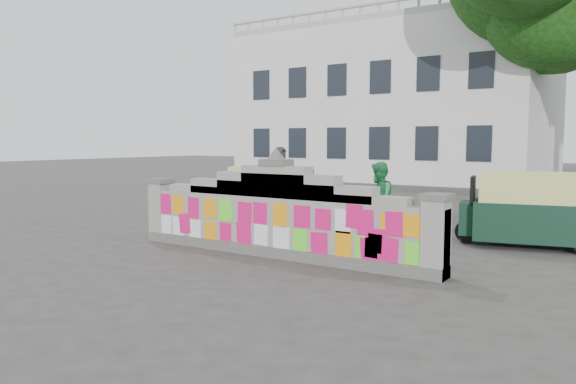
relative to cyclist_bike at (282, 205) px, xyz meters
The scene contains 8 objects.
ground 3.89m from the cyclist_bike, 56.95° to the right, with size 100.00×100.00×0.00m, color #383533.
parapet_wall 3.87m from the cyclist_bike, 57.00° to the right, with size 6.48×0.44×2.01m.
building 19.69m from the cyclist_bike, 104.64° to the left, with size 16.00×10.00×8.90m.
cyclist_bike is the anchor object (origin of this frame).
cyclist_rider 0.35m from the cyclist_bike, ahead, with size 0.63×0.41×1.73m, color #24222B.
pedestrian 2.86m from the cyclist_bike, ahead, with size 0.81×0.63×1.67m, color #258945.
rickshaw_left 1.33m from the cyclist_bike, 136.98° to the left, with size 2.66×1.97×1.43m.
rickshaw_right 5.84m from the cyclist_bike, ahead, with size 2.79×1.72×1.50m.
Camera 1 is at (5.91, -8.37, 2.15)m, focal length 35.00 mm.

